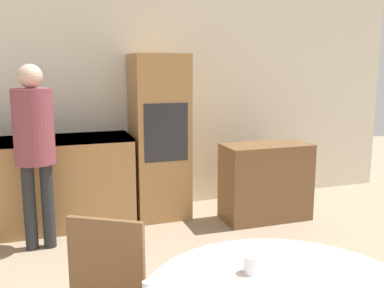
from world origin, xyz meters
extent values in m
cube|color=silver|center=(0.00, 4.77, 1.30)|extent=(6.65, 0.05, 2.60)
cube|color=#AD7A47|center=(-1.32, 4.42, 0.47)|extent=(2.32, 0.60, 0.93)
cube|color=black|center=(-1.32, 4.42, 0.92)|extent=(2.32, 0.60, 0.03)
cube|color=#AD7A47|center=(0.17, 4.43, 0.88)|extent=(0.57, 0.58, 1.77)
cube|color=#28282D|center=(0.17, 4.14, 0.97)|extent=(0.46, 0.01, 0.60)
cube|color=brown|center=(1.22, 3.94, 0.41)|extent=(0.93, 0.45, 0.83)
cube|color=brown|center=(-0.75, 1.88, 0.69)|extent=(0.34, 0.23, 0.52)
cylinder|color=#262628|center=(-1.17, 3.91, 0.40)|extent=(0.11, 0.11, 0.79)
cylinder|color=#262628|center=(-1.01, 3.91, 0.40)|extent=(0.11, 0.11, 0.79)
cylinder|color=brown|center=(-1.09, 3.91, 1.13)|extent=(0.35, 0.35, 0.66)
sphere|color=beige|center=(-1.09, 3.91, 1.56)|extent=(0.21, 0.21, 0.21)
cylinder|color=silver|center=(-0.17, 1.52, 0.81)|extent=(0.07, 0.07, 0.08)
cylinder|color=silver|center=(-0.65, 1.43, 0.85)|extent=(0.03, 0.03, 0.01)
camera|label=1|loc=(-0.96, -0.03, 1.65)|focal=40.00mm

